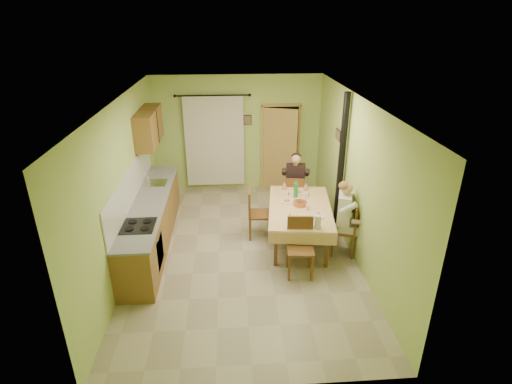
{
  "coord_description": "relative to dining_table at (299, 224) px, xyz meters",
  "views": [
    {
      "loc": [
        -0.21,
        -6.37,
        4.04
      ],
      "look_at": [
        0.25,
        0.1,
        1.15
      ],
      "focal_mm": 28.0,
      "sensor_mm": 36.0,
      "label": 1
    }
  ],
  "objects": [
    {
      "name": "kitchen_run",
      "position": [
        -2.8,
        0.15,
        0.1
      ],
      "size": [
        0.64,
        3.64,
        1.56
      ],
      "color": "brown",
      "rests_on": "ground"
    },
    {
      "name": "upper_cabinets",
      "position": [
        -2.91,
        1.45,
        1.57
      ],
      "size": [
        0.35,
        1.4,
        0.7
      ],
      "primitive_type": "cube",
      "color": "brown",
      "rests_on": "room_shell"
    },
    {
      "name": "man_far",
      "position": [
        0.08,
        1.09,
        0.5
      ],
      "size": [
        0.62,
        0.52,
        1.39
      ],
      "rotation": [
        0.0,
        0.0,
        -0.16
      ],
      "color": "black",
      "rests_on": "chair_far"
    },
    {
      "name": "curtain",
      "position": [
        -1.64,
        2.65,
        0.88
      ],
      "size": [
        1.7,
        0.07,
        2.22
      ],
      "color": "black",
      "rests_on": "ground"
    },
    {
      "name": "chair_far",
      "position": [
        0.08,
        1.08,
        -0.09
      ],
      "size": [
        0.45,
        0.45,
        0.95
      ],
      "rotation": [
        0.0,
        0.0,
        -0.16
      ],
      "color": "brown",
      "rests_on": "ground"
    },
    {
      "name": "chair_right",
      "position": [
        0.75,
        -0.45,
        -0.09
      ],
      "size": [
        0.51,
        0.51,
        0.97
      ],
      "rotation": [
        0.0,
        0.0,
        1.27
      ],
      "color": "brown",
      "rests_on": "ground"
    },
    {
      "name": "man_right",
      "position": [
        0.73,
        -0.45,
        0.5
      ],
      "size": [
        0.57,
        0.64,
        1.39
      ],
      "rotation": [
        0.0,
        0.0,
        1.27
      ],
      "color": "silver",
      "rests_on": "chair_right"
    },
    {
      "name": "tableware",
      "position": [
        0.02,
        -0.1,
        0.44
      ],
      "size": [
        0.72,
        1.62,
        0.33
      ],
      "color": "white",
      "rests_on": "dining_table"
    },
    {
      "name": "floor",
      "position": [
        -1.09,
        -0.25,
        -0.38
      ],
      "size": [
        4.0,
        6.0,
        0.01
      ],
      "primitive_type": "cube",
      "color": "tan",
      "rests_on": "ground"
    },
    {
      "name": "picture_right",
      "position": [
        0.88,
        0.95,
        1.47
      ],
      "size": [
        0.03,
        0.31,
        0.21
      ],
      "primitive_type": "cube",
      "color": "brown",
      "rests_on": "room_shell"
    },
    {
      "name": "stove_flue",
      "position": [
        0.81,
        0.35,
        0.65
      ],
      "size": [
        0.24,
        0.24,
        2.8
      ],
      "color": "black",
      "rests_on": "ground"
    },
    {
      "name": "dining_table",
      "position": [
        0.0,
        0.0,
        0.0
      ],
      "size": [
        1.38,
        2.05,
        0.76
      ],
      "rotation": [
        0.0,
        0.0,
        -0.13
      ],
      "color": "#E6B87A",
      "rests_on": "ground"
    },
    {
      "name": "doorway",
      "position": [
        -0.05,
        2.65,
        0.67
      ],
      "size": [
        0.96,
        0.33,
        2.15
      ],
      "color": "black",
      "rests_on": "ground"
    },
    {
      "name": "room_shell",
      "position": [
        -1.09,
        -0.25,
        1.44
      ],
      "size": [
        4.04,
        6.04,
        2.82
      ],
      "color": "#B4D36C",
      "rests_on": "ground"
    },
    {
      "name": "chair_left",
      "position": [
        -0.75,
        0.28,
        -0.09
      ],
      "size": [
        0.46,
        0.46,
        1.0
      ],
      "rotation": [
        0.0,
        0.0,
        -1.61
      ],
      "color": "brown",
      "rests_on": "ground"
    },
    {
      "name": "chair_near",
      "position": [
        -0.16,
        -1.02,
        -0.09
      ],
      "size": [
        0.47,
        0.47,
        1.0
      ],
      "rotation": [
        0.0,
        0.0,
        3.06
      ],
      "color": "brown",
      "rests_on": "ground"
    },
    {
      "name": "picture_back",
      "position": [
        -0.84,
        2.72,
        1.37
      ],
      "size": [
        0.19,
        0.03,
        0.23
      ],
      "primitive_type": "cube",
      "color": "black",
      "rests_on": "room_shell"
    }
  ]
}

